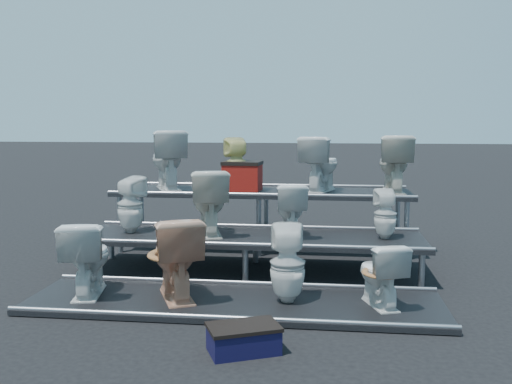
# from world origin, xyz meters

# --- Properties ---
(ground) EXTENTS (80.00, 80.00, 0.00)m
(ground) POSITION_xyz_m (0.00, 0.00, 0.00)
(ground) COLOR black
(ground) RESTS_ON ground
(tier_front) EXTENTS (4.20, 1.20, 0.06)m
(tier_front) POSITION_xyz_m (0.00, -1.30, 0.03)
(tier_front) COLOR black
(tier_front) RESTS_ON ground
(tier_mid) EXTENTS (4.20, 1.20, 0.46)m
(tier_mid) POSITION_xyz_m (0.00, 0.00, 0.23)
(tier_mid) COLOR black
(tier_mid) RESTS_ON ground
(tier_back) EXTENTS (4.20, 1.20, 0.86)m
(tier_back) POSITION_xyz_m (0.00, 1.30, 0.43)
(tier_back) COLOR black
(tier_back) RESTS_ON ground
(toilet_0) EXTENTS (0.58, 0.84, 0.79)m
(toilet_0) POSITION_xyz_m (-1.54, -1.30, 0.45)
(toilet_0) COLOR silver
(toilet_0) RESTS_ON tier_front
(toilet_1) EXTENTS (0.78, 0.96, 0.85)m
(toilet_1) POSITION_xyz_m (-0.60, -1.30, 0.49)
(toilet_1) COLOR tan
(toilet_1) RESTS_ON tier_front
(toilet_2) EXTENTS (0.39, 0.40, 0.78)m
(toilet_2) POSITION_xyz_m (0.54, -1.30, 0.45)
(toilet_2) COLOR silver
(toilet_2) RESTS_ON tier_front
(toilet_3) EXTENTS (0.54, 0.71, 0.64)m
(toilet_3) POSITION_xyz_m (1.45, -1.30, 0.38)
(toilet_3) COLOR silver
(toilet_3) RESTS_ON tier_front
(toilet_4) EXTENTS (0.43, 0.43, 0.71)m
(toilet_4) POSITION_xyz_m (-1.53, 0.00, 0.81)
(toilet_4) COLOR silver
(toilet_4) RESTS_ON tier_mid
(toilet_5) EXTENTS (0.65, 0.89, 0.81)m
(toilet_5) POSITION_xyz_m (-0.52, 0.00, 0.87)
(toilet_5) COLOR beige
(toilet_5) RESTS_ON tier_mid
(toilet_6) EXTENTS (0.47, 0.69, 0.66)m
(toilet_6) POSITION_xyz_m (0.48, 0.00, 0.79)
(toilet_6) COLOR silver
(toilet_6) RESTS_ON tier_mid
(toilet_7) EXTENTS (0.30, 0.31, 0.60)m
(toilet_7) POSITION_xyz_m (1.62, 0.00, 0.76)
(toilet_7) COLOR silver
(toilet_7) RESTS_ON tier_mid
(toilet_8) EXTENTS (0.79, 0.97, 0.86)m
(toilet_8) POSITION_xyz_m (-1.41, 1.30, 1.29)
(toilet_8) COLOR silver
(toilet_8) RESTS_ON tier_back
(toilet_9) EXTENTS (0.45, 0.45, 0.76)m
(toilet_9) POSITION_xyz_m (-0.38, 1.30, 1.24)
(toilet_9) COLOR #D4CD7E
(toilet_9) RESTS_ON tier_back
(toilet_10) EXTENTS (0.66, 0.87, 0.78)m
(toilet_10) POSITION_xyz_m (0.83, 1.30, 1.25)
(toilet_10) COLOR silver
(toilet_10) RESTS_ON tier_back
(toilet_11) EXTENTS (0.47, 0.80, 0.80)m
(toilet_11) POSITION_xyz_m (1.85, 1.30, 1.26)
(toilet_11) COLOR beige
(toilet_11) RESTS_ON tier_back
(red_crate) EXTENTS (0.54, 0.45, 0.37)m
(red_crate) POSITION_xyz_m (-0.29, 1.23, 1.05)
(red_crate) COLOR maroon
(red_crate) RESTS_ON tier_back
(step_stool) EXTENTS (0.64, 0.53, 0.20)m
(step_stool) POSITION_xyz_m (0.27, -2.45, 0.10)
(step_stool) COLOR black
(step_stool) RESTS_ON ground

